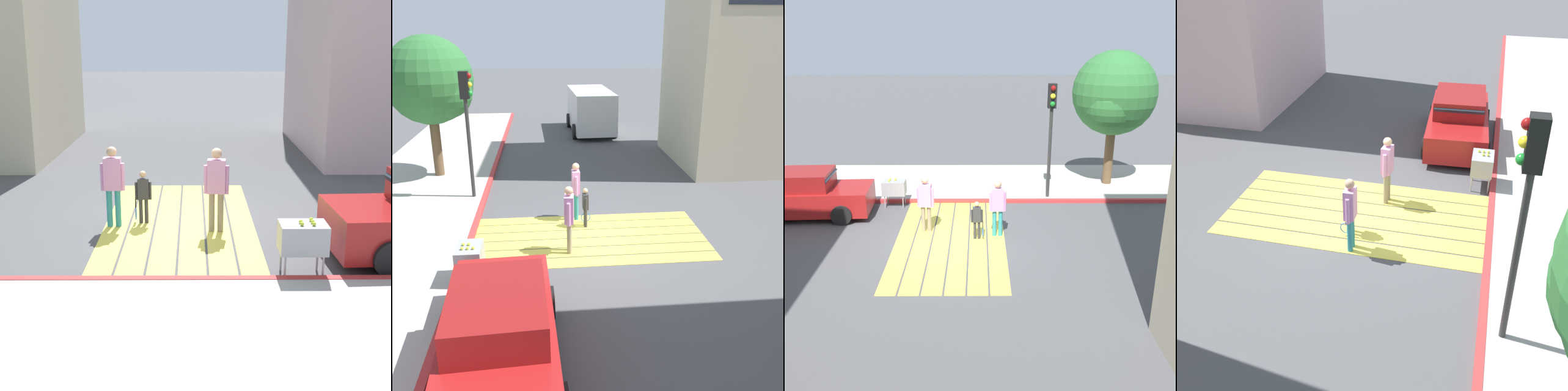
% 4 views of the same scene
% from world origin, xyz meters
% --- Properties ---
extents(ground_plane, '(120.00, 120.00, 0.00)m').
position_xyz_m(ground_plane, '(0.00, 0.00, 0.00)').
color(ground_plane, '#4C4C4F').
extents(crosswalk_stripes, '(6.40, 3.25, 0.01)m').
position_xyz_m(crosswalk_stripes, '(0.00, 0.00, 0.01)').
color(crosswalk_stripes, '#EAD64C').
rests_on(crosswalk_stripes, ground).
extents(curb_painted, '(0.16, 40.00, 0.13)m').
position_xyz_m(curb_painted, '(-3.25, 0.00, 0.07)').
color(curb_painted, '#BC3333').
rests_on(curb_painted, ground).
extents(car_parked_near_curb, '(2.15, 4.39, 1.57)m').
position_xyz_m(car_parked_near_curb, '(-2.00, -4.98, 0.73)').
color(car_parked_near_curb, maroon).
rests_on(car_parked_near_curb, ground).
extents(traffic_light_corner, '(0.39, 0.28, 4.24)m').
position_xyz_m(traffic_light_corner, '(-3.58, 3.42, 3.04)').
color(traffic_light_corner, '#2D2D2D').
rests_on(traffic_light_corner, ground).
extents(tennis_ball_cart, '(0.56, 0.80, 1.02)m').
position_xyz_m(tennis_ball_cart, '(-2.90, -2.15, 0.70)').
color(tennis_ball_cart, '#99999E').
rests_on(tennis_ball_cart, ground).
extents(pedestrian_adult_lead, '(0.24, 0.52, 1.77)m').
position_xyz_m(pedestrian_adult_lead, '(-0.27, 1.42, 1.03)').
color(pedestrian_adult_lead, teal).
rests_on(pedestrian_adult_lead, ground).
extents(pedestrian_adult_trailing, '(0.27, 0.52, 1.80)m').
position_xyz_m(pedestrian_adult_trailing, '(-0.60, -0.78, 1.05)').
color(pedestrian_adult_trailing, gray).
rests_on(pedestrian_adult_trailing, ground).
extents(pedestrian_child_with_racket, '(0.28, 0.38, 1.19)m').
position_xyz_m(pedestrian_child_with_racket, '(-0.04, 0.81, 0.66)').
color(pedestrian_child_with_racket, '#333338').
rests_on(pedestrian_child_with_racket, ground).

